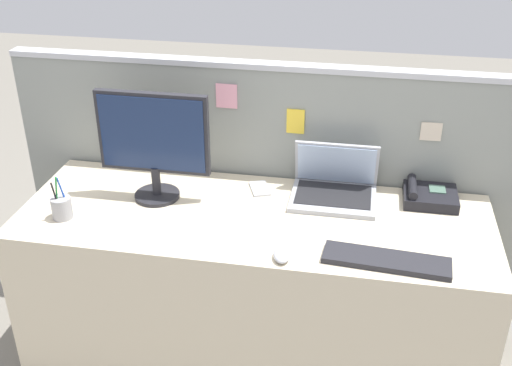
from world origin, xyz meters
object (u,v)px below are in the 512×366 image
object	(u,v)px
desktop_monitor	(153,140)
cell_phone_silver_slab	(260,189)
desk_phone	(428,196)
keyboard_main	(386,260)
laptop	(334,185)
computer_mouse_right_hand	(282,255)
pen_cup	(62,207)

from	to	relation	value
desktop_monitor	cell_phone_silver_slab	xyz separation A→B (m)	(0.41, 0.13, -0.25)
desk_phone	keyboard_main	xyz separation A→B (m)	(-0.17, -0.47, -0.02)
laptop	computer_mouse_right_hand	xyz separation A→B (m)	(-0.15, -0.49, -0.03)
keyboard_main	computer_mouse_right_hand	size ratio (longest dim) A/B	4.46
keyboard_main	cell_phone_silver_slab	xyz separation A→B (m)	(-0.53, 0.45, -0.01)
keyboard_main	pen_cup	world-z (taller)	pen_cup
keyboard_main	cell_phone_silver_slab	world-z (taller)	keyboard_main
laptop	keyboard_main	world-z (taller)	laptop
laptop	desk_phone	world-z (taller)	laptop
desktop_monitor	pen_cup	world-z (taller)	desktop_monitor
computer_mouse_right_hand	pen_cup	world-z (taller)	pen_cup
cell_phone_silver_slab	pen_cup	bearing A→B (deg)	-174.32
computer_mouse_right_hand	cell_phone_silver_slab	bearing A→B (deg)	99.91
desk_phone	keyboard_main	bearing A→B (deg)	-109.59
laptop	keyboard_main	size ratio (longest dim) A/B	0.79
desktop_monitor	cell_phone_silver_slab	world-z (taller)	desktop_monitor
laptop	cell_phone_silver_slab	xyz separation A→B (m)	(-0.32, -0.00, -0.05)
laptop	pen_cup	bearing A→B (deg)	-160.36
keyboard_main	pen_cup	distance (m)	1.26
desktop_monitor	computer_mouse_right_hand	bearing A→B (deg)	-31.71
laptop	cell_phone_silver_slab	world-z (taller)	laptop
desktop_monitor	desk_phone	distance (m)	1.15
pen_cup	cell_phone_silver_slab	size ratio (longest dim) A/B	1.45
laptop	desk_phone	xyz separation A→B (m)	(0.39, 0.02, -0.02)
pen_cup	cell_phone_silver_slab	distance (m)	0.81
desk_phone	laptop	bearing A→B (deg)	-176.95
desktop_monitor	laptop	world-z (taller)	desktop_monitor
keyboard_main	cell_phone_silver_slab	distance (m)	0.70
desktop_monitor	computer_mouse_right_hand	xyz separation A→B (m)	(0.58, -0.36, -0.24)
desk_phone	pen_cup	bearing A→B (deg)	-164.64
desktop_monitor	pen_cup	bearing A→B (deg)	-143.15
desktop_monitor	pen_cup	distance (m)	0.45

